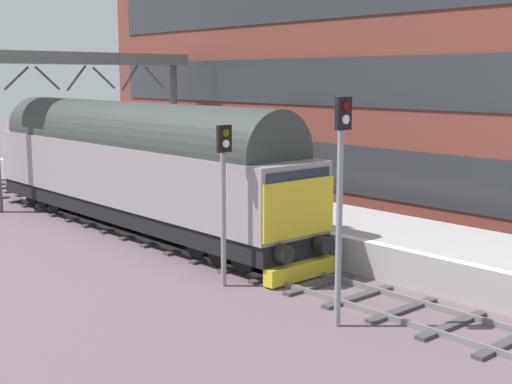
% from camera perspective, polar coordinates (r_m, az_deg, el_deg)
% --- Properties ---
extents(ground_plane, '(140.00, 140.00, 0.00)m').
position_cam_1_polar(ground_plane, '(22.31, -3.77, -5.02)').
color(ground_plane, '#6A535F').
rests_on(ground_plane, ground).
extents(track_main, '(2.50, 60.00, 0.15)m').
position_cam_1_polar(track_main, '(22.30, -3.77, -4.88)').
color(track_main, slate).
rests_on(track_main, ground).
extents(station_platform, '(4.00, 44.00, 1.01)m').
position_cam_1_polar(station_platform, '(24.50, 2.89, -2.50)').
color(station_platform, '#AAA3A5').
rests_on(station_platform, ground).
extents(station_building, '(4.81, 31.53, 10.37)m').
position_cam_1_polar(station_building, '(30.79, 8.17, 8.65)').
color(station_building, brown).
rests_on(station_building, ground).
extents(diesel_locomotive, '(2.74, 17.50, 4.68)m').
position_cam_1_polar(diesel_locomotive, '(25.56, -10.11, 2.36)').
color(diesel_locomotive, black).
rests_on(diesel_locomotive, ground).
extents(signal_post_near, '(0.44, 0.22, 5.14)m').
position_cam_1_polar(signal_post_near, '(15.28, 6.93, 0.30)').
color(signal_post_near, gray).
rests_on(signal_post_near, ground).
extents(signal_post_mid, '(0.44, 0.22, 4.33)m').
position_cam_1_polar(signal_post_mid, '(18.27, -2.67, 0.43)').
color(signal_post_mid, gray).
rests_on(signal_post_mid, ground).
extents(platform_number_sign, '(0.10, 0.44, 1.87)m').
position_cam_1_polar(platform_number_sign, '(21.26, 4.32, 0.46)').
color(platform_number_sign, slate).
rests_on(platform_number_sign, station_platform).
extents(waiting_passenger, '(0.38, 0.51, 1.64)m').
position_cam_1_polar(waiting_passenger, '(27.44, -5.73, 1.91)').
color(waiting_passenger, '#262941').
rests_on(waiting_passenger, station_platform).
extents(overhead_footbridge, '(9.30, 2.00, 6.60)m').
position_cam_1_polar(overhead_footbridge, '(32.19, -13.44, 9.73)').
color(overhead_footbridge, slate).
rests_on(overhead_footbridge, ground).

